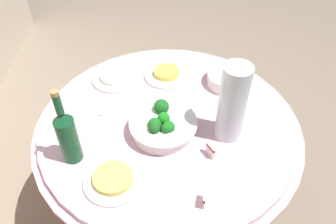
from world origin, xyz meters
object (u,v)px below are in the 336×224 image
(serving_tongs, at_px, (91,125))
(food_plate_fried_egg, at_px, (167,74))
(food_plate_noodles, at_px, (113,179))
(label_placard_front, at_px, (205,198))
(food_plate_rice, at_px, (115,78))
(plate_stack, at_px, (229,78))
(wine_bottle, at_px, (67,135))
(broccoli_bowl, at_px, (163,125))
(label_placard_mid, at_px, (210,150))
(decorative_fruit_vase, at_px, (232,107))

(serving_tongs, distance_m, food_plate_fried_egg, 0.47)
(food_plate_fried_egg, relative_size, food_plate_noodles, 1.00)
(label_placard_front, bearing_deg, food_plate_rice, 27.99)
(food_plate_noodles, bearing_deg, plate_stack, -42.20)
(wine_bottle, height_order, label_placard_front, wine_bottle)
(plate_stack, distance_m, serving_tongs, 0.68)
(broccoli_bowl, relative_size, food_plate_noodles, 1.27)
(food_plate_noodles, height_order, label_placard_front, label_placard_front)
(plate_stack, distance_m, food_plate_rice, 0.56)
(plate_stack, relative_size, food_plate_rice, 0.95)
(label_placard_mid, bearing_deg, food_plate_rice, 40.45)
(serving_tongs, relative_size, label_placard_front, 2.97)
(decorative_fruit_vase, height_order, food_plate_rice, decorative_fruit_vase)
(food_plate_rice, relative_size, label_placard_front, 4.00)
(wine_bottle, bearing_deg, serving_tongs, -14.93)
(label_placard_mid, bearing_deg, label_placard_front, 168.21)
(decorative_fruit_vase, relative_size, food_plate_rice, 1.55)
(decorative_fruit_vase, bearing_deg, serving_tongs, 84.43)
(food_plate_fried_egg, relative_size, food_plate_rice, 1.00)
(serving_tongs, relative_size, food_plate_noodles, 0.74)
(wine_bottle, distance_m, food_plate_fried_egg, 0.64)
(broccoli_bowl, distance_m, label_placard_front, 0.37)
(plate_stack, bearing_deg, serving_tongs, 113.60)
(serving_tongs, xyz_separation_m, food_plate_fried_egg, (0.34, -0.33, 0.01))
(food_plate_fried_egg, bearing_deg, plate_stack, -102.23)
(wine_bottle, xyz_separation_m, label_placard_mid, (-0.00, -0.53, -0.10))
(wine_bottle, relative_size, food_plate_fried_egg, 1.53)
(food_plate_fried_egg, distance_m, label_placard_front, 0.73)
(wine_bottle, distance_m, label_placard_mid, 0.54)
(broccoli_bowl, height_order, plate_stack, broccoli_bowl)
(wine_bottle, distance_m, serving_tongs, 0.21)
(plate_stack, xyz_separation_m, wine_bottle, (-0.44, 0.67, 0.10))
(plate_stack, xyz_separation_m, label_placard_mid, (-0.44, 0.14, 0.00))
(food_plate_fried_egg, xyz_separation_m, food_plate_rice, (-0.02, 0.26, -0.00))
(broccoli_bowl, distance_m, plate_stack, 0.45)
(decorative_fruit_vase, relative_size, food_plate_fried_egg, 1.55)
(food_plate_fried_egg, xyz_separation_m, label_placard_front, (-0.72, -0.11, 0.02))
(food_plate_noodles, distance_m, label_placard_mid, 0.38)
(food_plate_noodles, bearing_deg, label_placard_front, -106.80)
(food_plate_fried_egg, height_order, label_placard_front, label_placard_front)
(broccoli_bowl, xyz_separation_m, label_placard_mid, (-0.13, -0.18, -0.01))
(food_plate_noodles, bearing_deg, food_plate_rice, 4.70)
(decorative_fruit_vase, bearing_deg, broccoli_bowl, 86.82)
(broccoli_bowl, relative_size, food_plate_rice, 1.27)
(broccoli_bowl, height_order, label_placard_front, broccoli_bowl)
(broccoli_bowl, relative_size, plate_stack, 1.33)
(label_placard_front, bearing_deg, label_placard_mid, -11.79)
(serving_tongs, height_order, label_placard_mid, label_placard_mid)
(label_placard_front, bearing_deg, food_plate_fried_egg, 9.04)
(decorative_fruit_vase, xyz_separation_m, food_plate_noodles, (-0.23, 0.45, -0.14))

